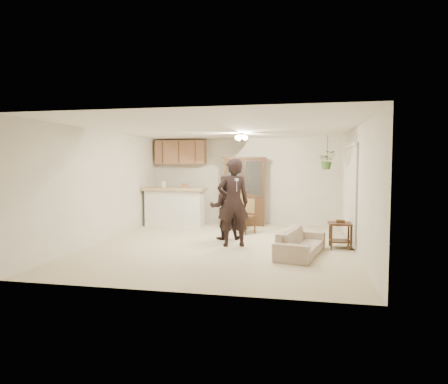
% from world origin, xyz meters
% --- Properties ---
extents(floor, '(6.50, 6.50, 0.00)m').
position_xyz_m(floor, '(0.00, 0.00, 0.00)').
color(floor, '#C3B793').
rests_on(floor, ground).
extents(ceiling, '(5.50, 6.50, 0.02)m').
position_xyz_m(ceiling, '(0.00, 0.00, 2.50)').
color(ceiling, white).
rests_on(ceiling, wall_back).
extents(wall_back, '(5.50, 0.02, 2.50)m').
position_xyz_m(wall_back, '(0.00, 3.25, 1.25)').
color(wall_back, silver).
rests_on(wall_back, ground).
extents(wall_front, '(5.50, 0.02, 2.50)m').
position_xyz_m(wall_front, '(0.00, -3.25, 1.25)').
color(wall_front, silver).
rests_on(wall_front, ground).
extents(wall_left, '(0.02, 6.50, 2.50)m').
position_xyz_m(wall_left, '(-2.75, 0.00, 1.25)').
color(wall_left, silver).
rests_on(wall_left, ground).
extents(wall_right, '(0.02, 6.50, 2.50)m').
position_xyz_m(wall_right, '(2.75, 0.00, 1.25)').
color(wall_right, silver).
rests_on(wall_right, ground).
extents(breakfast_bar, '(1.60, 0.55, 1.00)m').
position_xyz_m(breakfast_bar, '(-1.85, 2.35, 0.50)').
color(breakfast_bar, white).
rests_on(breakfast_bar, floor).
extents(bar_top, '(1.75, 0.70, 0.08)m').
position_xyz_m(bar_top, '(-1.85, 2.35, 1.05)').
color(bar_top, tan).
rests_on(bar_top, breakfast_bar).
extents(upper_cabinets, '(1.50, 0.34, 0.70)m').
position_xyz_m(upper_cabinets, '(-1.90, 3.07, 2.10)').
color(upper_cabinets, brown).
rests_on(upper_cabinets, wall_back).
extents(vertical_blinds, '(0.06, 2.30, 2.10)m').
position_xyz_m(vertical_blinds, '(2.71, 0.90, 1.10)').
color(vertical_blinds, beige).
rests_on(vertical_blinds, wall_right).
extents(ceiling_fixture, '(0.36, 0.36, 0.20)m').
position_xyz_m(ceiling_fixture, '(0.20, 1.20, 2.40)').
color(ceiling_fixture, beige).
rests_on(ceiling_fixture, ceiling).
extents(hanging_plant, '(0.43, 0.37, 0.48)m').
position_xyz_m(hanging_plant, '(2.30, 2.40, 1.85)').
color(hanging_plant, '#315F26').
rests_on(hanging_plant, ceiling).
extents(plant_cord, '(0.01, 0.01, 0.65)m').
position_xyz_m(plant_cord, '(2.30, 2.40, 2.17)').
color(plant_cord, black).
rests_on(plant_cord, ceiling).
extents(sofa, '(1.12, 1.99, 0.73)m').
position_xyz_m(sofa, '(1.67, -0.63, 0.37)').
color(sofa, beige).
rests_on(sofa, floor).
extents(adult, '(0.76, 0.63, 1.80)m').
position_xyz_m(adult, '(0.25, -0.07, 0.90)').
color(adult, black).
rests_on(adult, floor).
extents(child, '(0.76, 0.66, 1.35)m').
position_xyz_m(child, '(-0.08, 0.68, 0.68)').
color(child, black).
rests_on(child, floor).
extents(china_hutch, '(1.29, 0.64, 1.95)m').
position_xyz_m(china_hutch, '(0.04, 2.90, 0.96)').
color(china_hutch, '#362513').
rests_on(china_hutch, floor).
extents(side_table, '(0.50, 0.50, 0.59)m').
position_xyz_m(side_table, '(2.47, 0.20, 0.28)').
color(side_table, '#362513').
rests_on(side_table, floor).
extents(chair_bar, '(0.49, 0.49, 1.03)m').
position_xyz_m(chair_bar, '(-1.89, 2.39, 0.29)').
color(chair_bar, '#362513').
rests_on(chair_bar, floor).
extents(chair_hutch_left, '(0.60, 0.60, 0.97)m').
position_xyz_m(chair_hutch_left, '(0.27, 1.52, 0.27)').
color(chair_hutch_left, '#362513').
rests_on(chair_hutch_left, floor).
extents(chair_hutch_right, '(0.67, 0.67, 1.08)m').
position_xyz_m(chair_hutch_right, '(-0.07, 2.15, 0.30)').
color(chair_hutch_right, '#362513').
rests_on(chair_hutch_right, floor).
extents(controller_adult, '(0.10, 0.17, 0.05)m').
position_xyz_m(controller_adult, '(0.39, -0.48, 1.44)').
color(controller_adult, white).
rests_on(controller_adult, adult).
extents(controller_child, '(0.07, 0.13, 0.04)m').
position_xyz_m(controller_child, '(0.01, 0.34, 0.91)').
color(controller_child, white).
rests_on(controller_child, child).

